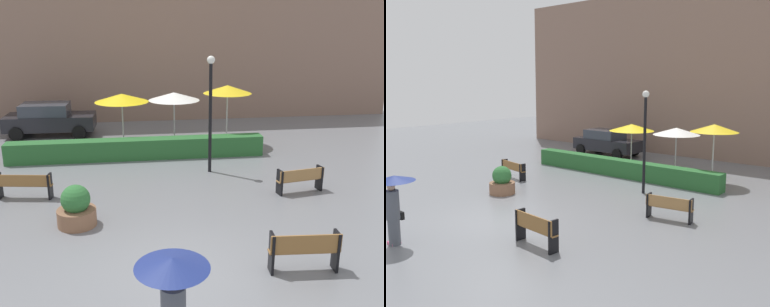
% 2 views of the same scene
% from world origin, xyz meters
% --- Properties ---
extents(ground_plane, '(60.00, 60.00, 0.00)m').
position_xyz_m(ground_plane, '(0.00, 0.00, 0.00)').
color(ground_plane, slate).
extents(bench_far_left, '(1.73, 0.57, 0.81)m').
position_xyz_m(bench_far_left, '(-4.38, 4.69, 0.49)').
color(bench_far_left, olive).
rests_on(bench_far_left, ground).
extents(bench_far_right, '(1.59, 0.60, 0.81)m').
position_xyz_m(bench_far_right, '(4.29, 3.99, 0.48)').
color(bench_far_right, '#9E7242').
rests_on(bench_far_right, ground).
extents(bench_near_right, '(1.57, 0.44, 0.93)m').
position_xyz_m(bench_near_right, '(2.61, -0.48, 0.55)').
color(bench_near_right, olive).
rests_on(bench_near_right, ground).
extents(pedestrian_with_umbrella, '(1.14, 1.14, 1.98)m').
position_xyz_m(pedestrian_with_umbrella, '(-0.49, -2.92, 1.37)').
color(pedestrian_with_umbrella, '#4C515B').
rests_on(pedestrian_with_umbrella, ground).
extents(planter_pot, '(1.05, 1.05, 1.15)m').
position_xyz_m(planter_pot, '(-2.57, 2.57, 0.49)').
color(planter_pot, brown).
rests_on(planter_pot, ground).
extents(lamp_post, '(0.28, 0.28, 4.19)m').
position_xyz_m(lamp_post, '(1.77, 6.42, 2.55)').
color(lamp_post, black).
rests_on(lamp_post, ground).
extents(patio_umbrella_yellow, '(2.31, 2.31, 2.36)m').
position_xyz_m(patio_umbrella_yellow, '(-1.40, 10.23, 2.18)').
color(patio_umbrella_yellow, silver).
rests_on(patio_umbrella_yellow, ground).
extents(patio_umbrella_white, '(2.29, 2.29, 2.29)m').
position_xyz_m(patio_umbrella_white, '(0.90, 10.72, 2.11)').
color(patio_umbrella_white, silver).
rests_on(patio_umbrella_white, ground).
extents(patio_umbrella_yellow_far, '(2.10, 2.10, 2.67)m').
position_xyz_m(patio_umbrella_yellow_far, '(3.16, 9.94, 2.49)').
color(patio_umbrella_yellow_far, silver).
rests_on(patio_umbrella_yellow_far, ground).
extents(hedge_strip, '(10.20, 0.70, 0.82)m').
position_xyz_m(hedge_strip, '(-0.82, 8.40, 0.41)').
color(hedge_strip, '#28602D').
rests_on(hedge_strip, ground).
extents(building_facade, '(28.00, 1.20, 10.06)m').
position_xyz_m(building_facade, '(0.00, 16.00, 5.03)').
color(building_facade, '#846656').
rests_on(building_facade, ground).
extents(parked_car, '(4.24, 2.05, 1.57)m').
position_xyz_m(parked_car, '(-4.96, 12.80, 0.82)').
color(parked_car, black).
rests_on(parked_car, ground).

